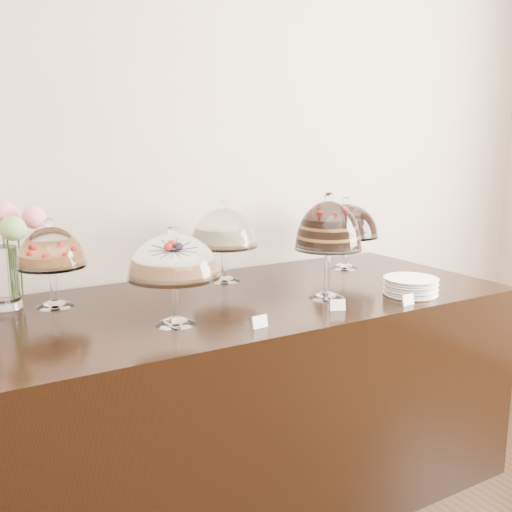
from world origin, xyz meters
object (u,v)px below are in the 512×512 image
display_counter (250,395)px  cake_stand_sugar_sponge (174,260)px  cake_stand_cheesecake (224,231)px  cake_stand_fruit_tart (51,252)px  plate_stack (411,286)px  cake_stand_dark_choco (346,223)px  cake_stand_choco_layer (328,229)px  flower_vase (2,244)px

display_counter → cake_stand_sugar_sponge: size_ratio=6.12×
cake_stand_sugar_sponge → cake_stand_cheesecake: size_ratio=0.95×
cake_stand_fruit_tart → plate_stack: size_ratio=1.59×
cake_stand_cheesecake → cake_stand_dark_choco: size_ratio=1.03×
plate_stack → cake_stand_fruit_tart: bearing=156.5°
cake_stand_choco_layer → cake_stand_dark_choco: (0.43, 0.42, -0.05)m
cake_stand_dark_choco → flower_vase: 1.60m
display_counter → cake_stand_sugar_sponge: cake_stand_sugar_sponge is taller
cake_stand_fruit_tart → plate_stack: cake_stand_fruit_tart is taller
cake_stand_choco_layer → flower_vase: size_ratio=0.99×
cake_stand_fruit_tart → plate_stack: 1.47m
cake_stand_sugar_sponge → cake_stand_choco_layer: bearing=0.5°
flower_vase → plate_stack: 1.66m
cake_stand_cheesecake → plate_stack: bearing=-47.7°
display_counter → cake_stand_dark_choco: (0.69, 0.23, 0.69)m
cake_stand_dark_choco → flower_vase: bearing=176.1°
flower_vase → cake_stand_dark_choco: bearing=-3.9°
cake_stand_choco_layer → cake_stand_cheesecake: size_ratio=1.17×
cake_stand_choco_layer → cake_stand_fruit_tart: size_ratio=1.25×
cake_stand_dark_choco → plate_stack: (-0.10, -0.56, -0.20)m
cake_stand_fruit_tart → flower_vase: bearing=152.4°
cake_stand_cheesecake → plate_stack: size_ratio=1.70×
cake_stand_choco_layer → cake_stand_dark_choco: size_ratio=1.20×
cake_stand_sugar_sponge → cake_stand_choco_layer: (0.68, 0.01, 0.06)m
cake_stand_fruit_tart → flower_vase: 0.19m
display_counter → cake_stand_dark_choco: size_ratio=5.99×
cake_stand_cheesecake → cake_stand_dark_choco: (0.66, -0.06, -0.00)m
display_counter → cake_stand_sugar_sponge: bearing=-155.0°
cake_stand_dark_choco → cake_stand_fruit_tart: 1.44m
cake_stand_choco_layer → cake_stand_dark_choco: bearing=44.1°
display_counter → cake_stand_dark_choco: 1.00m
cake_stand_cheesecake → cake_stand_fruit_tart: size_ratio=1.07×
cake_stand_cheesecake → flower_vase: size_ratio=0.85×
cake_stand_choco_layer → cake_stand_sugar_sponge: bearing=-179.5°
display_counter → cake_stand_choco_layer: (0.26, -0.19, 0.74)m
cake_stand_sugar_sponge → cake_stand_fruit_tart: 0.55m
display_counter → cake_stand_fruit_tart: size_ratio=6.24×
cake_stand_sugar_sponge → cake_stand_cheesecake: (0.45, 0.49, 0.00)m
cake_stand_choco_layer → flower_vase: 1.28m
cake_stand_dark_choco → cake_stand_fruit_tart: size_ratio=1.04×
display_counter → plate_stack: size_ratio=9.93×
flower_vase → display_counter: bearing=-20.6°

